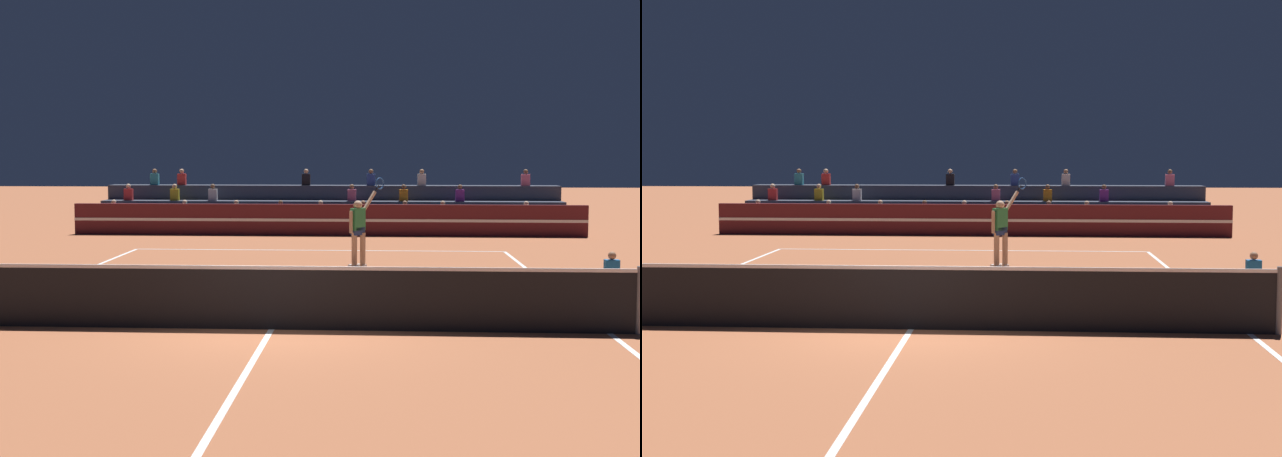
% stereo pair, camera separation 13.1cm
% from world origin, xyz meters
% --- Properties ---
extents(ground_plane, '(120.00, 120.00, 0.00)m').
position_xyz_m(ground_plane, '(0.00, 0.00, 0.00)').
color(ground_plane, '#AD603D').
extents(court_lines, '(11.10, 23.90, 0.01)m').
position_xyz_m(court_lines, '(0.00, 0.00, 0.00)').
color(court_lines, white).
rests_on(court_lines, ground).
extents(tennis_net, '(12.00, 0.10, 1.10)m').
position_xyz_m(tennis_net, '(0.00, 0.00, 0.54)').
color(tennis_net, slate).
rests_on(tennis_net, ground).
extents(sponsor_banner_wall, '(18.00, 0.26, 1.10)m').
position_xyz_m(sponsor_banner_wall, '(0.00, 16.65, 0.55)').
color(sponsor_banner_wall, '#51191E').
rests_on(sponsor_banner_wall, ground).
extents(bleacher_stand, '(17.27, 2.85, 2.28)m').
position_xyz_m(bleacher_stand, '(-0.01, 19.18, 0.65)').
color(bleacher_stand, '#383D4C').
rests_on(bleacher_stand, ground).
extents(ball_kid_courtside, '(0.30, 0.36, 0.84)m').
position_xyz_m(ball_kid_courtside, '(6.67, 4.48, 0.33)').
color(ball_kid_courtside, black).
rests_on(ball_kid_courtside, ground).
extents(tennis_player, '(0.96, 0.97, 2.34)m').
position_xyz_m(tennis_player, '(1.28, 7.93, 0.98)').
color(tennis_player, tan).
rests_on(tennis_player, ground).
extents(tennis_ball, '(0.07, 0.07, 0.07)m').
position_xyz_m(tennis_ball, '(-2.09, 1.63, 0.03)').
color(tennis_ball, '#C6DB33').
rests_on(tennis_ball, ground).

